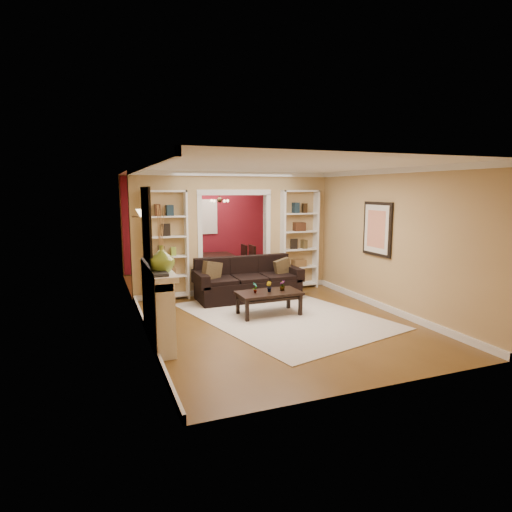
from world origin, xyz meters
name	(u,v)px	position (x,y,z in m)	size (l,w,h in m)	color
floor	(253,304)	(0.00, 0.00, 0.00)	(8.00, 8.00, 0.00)	brown
ceiling	(253,169)	(0.00, 0.00, 2.70)	(8.00, 8.00, 0.00)	white
wall_back	(203,224)	(0.00, 4.00, 1.35)	(8.00, 8.00, 0.00)	tan
wall_front	(378,276)	(0.00, -4.00, 1.35)	(8.00, 8.00, 0.00)	tan
wall_left	(136,243)	(-2.25, 0.00, 1.35)	(8.00, 8.00, 0.00)	tan
wall_right	(350,234)	(2.25, 0.00, 1.35)	(8.00, 8.00, 0.00)	tan
partition_wall	(234,233)	(0.00, 1.20, 1.35)	(4.50, 0.15, 2.70)	tan
red_back_panel	(204,225)	(0.00, 3.97, 1.32)	(4.44, 0.04, 2.64)	maroon
dining_window	(204,217)	(0.00, 3.93, 1.55)	(0.78, 0.03, 0.98)	#8CA5CC
area_rug	(283,316)	(0.23, -0.95, 0.01)	(2.70, 3.78, 0.01)	beige
sofa	(248,279)	(0.06, 0.45, 0.44)	(2.24, 0.97, 0.88)	black
pillow_left	(212,272)	(-0.74, 0.43, 0.65)	(0.45, 0.13, 0.45)	brown
pillow_right	(282,268)	(0.85, 0.43, 0.61)	(0.37, 0.11, 0.37)	brown
coffee_table	(269,303)	(0.01, -0.80, 0.22)	(1.17, 0.63, 0.44)	black
plant_left	(255,288)	(-0.26, -0.80, 0.54)	(0.10, 0.07, 0.20)	#336626
plant_center	(269,287)	(0.01, -0.80, 0.54)	(0.11, 0.09, 0.19)	#336626
plant_right	(282,286)	(0.29, -0.80, 0.54)	(0.11, 0.11, 0.19)	#336626
bookshelf_left	(166,246)	(-1.55, 1.03, 1.15)	(0.90, 0.30, 2.30)	white
bookshelf_right	(299,240)	(1.55, 1.03, 1.15)	(0.90, 0.30, 2.30)	white
fireplace	(159,305)	(-2.09, -1.50, 0.58)	(0.32, 1.70, 1.16)	white
vase	(162,259)	(-2.09, -1.92, 1.35)	(0.36, 0.36, 0.38)	olive
mirror	(146,225)	(-2.23, -1.50, 1.80)	(0.03, 0.95, 1.10)	silver
wall_sconce	(137,215)	(-2.15, 0.55, 1.83)	(0.18, 0.18, 0.22)	#FFE0A5
framed_art	(377,229)	(2.21, -1.00, 1.55)	(0.04, 0.85, 1.05)	black
dining_table	(220,267)	(0.15, 2.84, 0.29)	(0.91, 1.63, 0.57)	black
dining_chair_nw	(203,264)	(-0.40, 2.54, 0.45)	(0.45, 0.45, 0.91)	black
dining_chair_ne	(244,261)	(0.70, 2.54, 0.44)	(0.44, 0.44, 0.89)	black
dining_chair_sw	(197,262)	(-0.40, 3.14, 0.40)	(0.39, 0.39, 0.79)	black
dining_chair_se	(236,259)	(0.70, 3.14, 0.42)	(0.41, 0.41, 0.83)	black
chandelier	(215,201)	(0.00, 2.70, 2.02)	(0.50, 0.50, 0.30)	#392A1A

